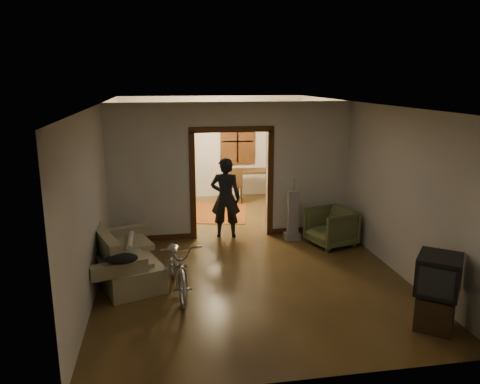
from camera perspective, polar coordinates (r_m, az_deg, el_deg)
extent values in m
cube|color=#3F2C14|center=(9.30, -0.31, -6.77)|extent=(5.00, 8.50, 0.01)
cube|color=white|center=(8.73, -0.34, 10.72)|extent=(5.00, 8.50, 0.01)
cube|color=beige|center=(13.06, -3.38, 5.49)|extent=(5.00, 0.02, 2.80)
cube|color=beige|center=(8.87, -16.48, 1.07)|extent=(0.02, 8.50, 2.80)
cube|color=beige|center=(9.63, 14.52, 2.16)|extent=(0.02, 8.50, 2.80)
cube|color=beige|center=(9.64, -1.05, 2.60)|extent=(5.00, 0.14, 2.80)
cube|color=#3F210E|center=(9.70, -1.04, 0.86)|extent=(1.74, 0.20, 2.32)
cube|color=black|center=(13.10, -0.31, 6.19)|extent=(0.98, 0.06, 1.28)
sphere|color=#FFE0A5|center=(11.23, -2.44, 9.05)|extent=(0.24, 0.24, 0.24)
cube|color=silver|center=(9.81, 5.10, 1.85)|extent=(0.08, 0.01, 0.12)
cube|color=#787450|center=(8.07, -14.03, -7.15)|extent=(1.44, 2.08, 0.87)
cylinder|color=beige|center=(8.31, -13.23, -5.80)|extent=(0.10, 0.79, 0.10)
ellipsoid|color=black|center=(7.13, -14.24, -7.87)|extent=(0.47, 0.35, 0.14)
imported|color=silver|center=(7.37, -7.58, -8.74)|extent=(0.76, 1.77, 0.90)
imported|color=#545B33|center=(9.50, 11.03, -4.22)|extent=(1.02, 1.01, 0.75)
cube|color=black|center=(6.93, 22.67, -13.26)|extent=(0.68, 0.69, 0.46)
cube|color=black|center=(6.71, 23.08, -9.21)|extent=(0.78, 0.79, 0.51)
cube|color=gray|center=(9.68, 6.45, -2.84)|extent=(0.34, 0.29, 1.03)
imported|color=black|center=(9.70, -1.79, -0.69)|extent=(0.68, 0.51, 1.69)
cube|color=#652B0F|center=(11.66, -2.85, -2.50)|extent=(1.82, 2.17, 0.01)
cube|color=#2F3821|center=(12.66, -9.12, 2.30)|extent=(0.87, 0.61, 1.59)
sphere|color=#1E5972|center=(12.49, -9.32, 7.46)|extent=(0.27, 0.27, 0.27)
cube|color=#332211|center=(12.78, 2.16, 0.82)|extent=(1.19, 0.76, 0.83)
cube|color=#332211|center=(12.41, -0.89, 0.84)|extent=(0.52, 0.52, 0.99)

